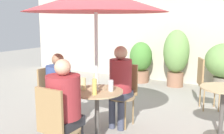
{
  "coord_description": "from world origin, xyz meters",
  "views": [
    {
      "loc": [
        1.74,
        -2.75,
        1.63
      ],
      "look_at": [
        -0.07,
        0.41,
        0.98
      ],
      "focal_mm": 42.0,
      "sensor_mm": 36.0,
      "label": 1
    }
  ],
  "objects_px": {
    "cafe_table_near": "(97,106)",
    "bistro_chair_1": "(52,94)",
    "potted_plant_1": "(176,55)",
    "umbrella": "(96,1)",
    "beer_glass_3": "(95,87)",
    "potted_plant_0": "(141,60)",
    "potted_plant_2": "(224,63)",
    "seated_person_1": "(60,86)",
    "beer_glass_2": "(83,84)",
    "bistro_chair_2": "(56,122)",
    "seated_person_2": "(65,104)",
    "beer_glass_1": "(96,80)",
    "bistro_chair_0": "(125,89)",
    "beer_glass_0": "(111,85)",
    "seated_person_0": "(120,80)",
    "cafe_table_far": "(222,104)",
    "bistro_chair_4": "(205,79)"
  },
  "relations": [
    {
      "from": "bistro_chair_4",
      "to": "beer_glass_3",
      "type": "relative_size",
      "value": 4.8
    },
    {
      "from": "beer_glass_2",
      "to": "cafe_table_far",
      "type": "bearing_deg",
      "value": 33.67
    },
    {
      "from": "beer_glass_0",
      "to": "seated_person_2",
      "type": "bearing_deg",
      "value": -103.6
    },
    {
      "from": "seated_person_2",
      "to": "beer_glass_0",
      "type": "distance_m",
      "value": 0.74
    },
    {
      "from": "cafe_table_near",
      "to": "bistro_chair_1",
      "type": "distance_m",
      "value": 0.79
    },
    {
      "from": "seated_person_1",
      "to": "beer_glass_1",
      "type": "xyz_separation_m",
      "value": [
        0.52,
        0.14,
        0.12
      ]
    },
    {
      "from": "beer_glass_3",
      "to": "potted_plant_2",
      "type": "height_order",
      "value": "potted_plant_2"
    },
    {
      "from": "bistro_chair_1",
      "to": "umbrella",
      "type": "bearing_deg",
      "value": -90.0
    },
    {
      "from": "seated_person_0",
      "to": "potted_plant_1",
      "type": "bearing_deg",
      "value": 90.43
    },
    {
      "from": "bistro_chair_1",
      "to": "potted_plant_0",
      "type": "xyz_separation_m",
      "value": [
        -0.13,
        3.55,
        0.03
      ]
    },
    {
      "from": "bistro_chair_1",
      "to": "bistro_chair_2",
      "type": "bearing_deg",
      "value": -135.0
    },
    {
      "from": "beer_glass_3",
      "to": "umbrella",
      "type": "distance_m",
      "value": 1.05
    },
    {
      "from": "cafe_table_near",
      "to": "beer_glass_3",
      "type": "bearing_deg",
      "value": -65.3
    },
    {
      "from": "cafe_table_far",
      "to": "bistro_chair_2",
      "type": "relative_size",
      "value": 0.76
    },
    {
      "from": "seated_person_0",
      "to": "seated_person_1",
      "type": "distance_m",
      "value": 0.9
    },
    {
      "from": "potted_plant_2",
      "to": "beer_glass_1",
      "type": "bearing_deg",
      "value": -110.4
    },
    {
      "from": "bistro_chair_1",
      "to": "umbrella",
      "type": "height_order",
      "value": "umbrella"
    },
    {
      "from": "cafe_table_far",
      "to": "bistro_chair_4",
      "type": "height_order",
      "value": "bistro_chair_4"
    },
    {
      "from": "bistro_chair_2",
      "to": "beer_glass_3",
      "type": "height_order",
      "value": "bistro_chair_2"
    },
    {
      "from": "potted_plant_0",
      "to": "potted_plant_2",
      "type": "height_order",
      "value": "potted_plant_2"
    },
    {
      "from": "seated_person_0",
      "to": "beer_glass_3",
      "type": "bearing_deg",
      "value": -84.41
    },
    {
      "from": "bistro_chair_1",
      "to": "seated_person_0",
      "type": "relative_size",
      "value": 0.76
    },
    {
      "from": "seated_person_1",
      "to": "beer_glass_1",
      "type": "height_order",
      "value": "seated_person_1"
    },
    {
      "from": "cafe_table_near",
      "to": "bistro_chair_2",
      "type": "xyz_separation_m",
      "value": [
        -0.01,
        -0.79,
        0.05
      ]
    },
    {
      "from": "beer_glass_3",
      "to": "potted_plant_0",
      "type": "relative_size",
      "value": 0.19
    },
    {
      "from": "bistro_chair_4",
      "to": "potted_plant_1",
      "type": "relative_size",
      "value": 0.68
    },
    {
      "from": "beer_glass_3",
      "to": "umbrella",
      "type": "bearing_deg",
      "value": 114.7
    },
    {
      "from": "seated_person_1",
      "to": "beer_glass_2",
      "type": "bearing_deg",
      "value": -97.12
    },
    {
      "from": "bistro_chair_1",
      "to": "potted_plant_1",
      "type": "relative_size",
      "value": 0.68
    },
    {
      "from": "cafe_table_far",
      "to": "potted_plant_2",
      "type": "height_order",
      "value": "potted_plant_2"
    },
    {
      "from": "cafe_table_far",
      "to": "beer_glass_2",
      "type": "relative_size",
      "value": 4.48
    },
    {
      "from": "seated_person_0",
      "to": "seated_person_2",
      "type": "bearing_deg",
      "value": -90.0
    },
    {
      "from": "beer_glass_0",
      "to": "umbrella",
      "type": "bearing_deg",
      "value": -154.51
    },
    {
      "from": "seated_person_1",
      "to": "cafe_table_far",
      "type": "bearing_deg",
      "value": -63.47
    },
    {
      "from": "cafe_table_near",
      "to": "beer_glass_2",
      "type": "height_order",
      "value": "beer_glass_2"
    },
    {
      "from": "beer_glass_1",
      "to": "potted_plant_2",
      "type": "xyz_separation_m",
      "value": [
        1.24,
        3.34,
        -0.14
      ]
    },
    {
      "from": "seated_person_2",
      "to": "potted_plant_2",
      "type": "distance_m",
      "value": 4.27
    },
    {
      "from": "beer_glass_0",
      "to": "beer_glass_1",
      "type": "bearing_deg",
      "value": 166.67
    },
    {
      "from": "seated_person_2",
      "to": "beer_glass_3",
      "type": "bearing_deg",
      "value": -99.53
    },
    {
      "from": "bistro_chair_1",
      "to": "beer_glass_2",
      "type": "xyz_separation_m",
      "value": [
        0.61,
        -0.06,
        0.24
      ]
    },
    {
      "from": "seated_person_2",
      "to": "beer_glass_1",
      "type": "bearing_deg",
      "value": -81.65
    },
    {
      "from": "cafe_table_far",
      "to": "beer_glass_3",
      "type": "xyz_separation_m",
      "value": [
        -1.34,
        -1.17,
        0.34
      ]
    },
    {
      "from": "beer_glass_0",
      "to": "beer_glass_1",
      "type": "height_order",
      "value": "beer_glass_1"
    },
    {
      "from": "seated_person_0",
      "to": "potted_plant_1",
      "type": "height_order",
      "value": "potted_plant_1"
    },
    {
      "from": "seated_person_2",
      "to": "umbrella",
      "type": "distance_m",
      "value": 1.3
    },
    {
      "from": "beer_glass_2",
      "to": "potted_plant_0",
      "type": "bearing_deg",
      "value": 101.68
    },
    {
      "from": "bistro_chair_0",
      "to": "beer_glass_3",
      "type": "bearing_deg",
      "value": -85.31
    },
    {
      "from": "potted_plant_1",
      "to": "umbrella",
      "type": "xyz_separation_m",
      "value": [
        -0.01,
        -3.56,
        1.07
      ]
    },
    {
      "from": "umbrella",
      "to": "beer_glass_3",
      "type": "bearing_deg",
      "value": -65.3
    },
    {
      "from": "potted_plant_0",
      "to": "seated_person_0",
      "type": "bearing_deg",
      "value": -72.37
    }
  ]
}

